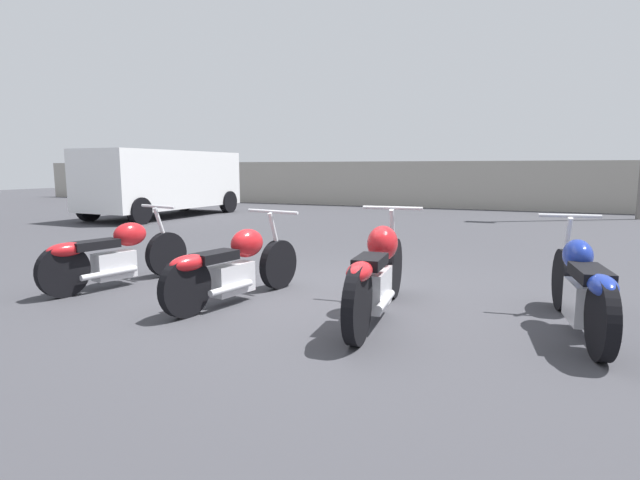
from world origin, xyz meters
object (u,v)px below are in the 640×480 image
(motorcycle_slot_0, at_px, (115,255))
(motorcycle_slot_2, at_px, (377,273))
(motorcycle_slot_1, at_px, (234,266))
(parked_van, at_px, (164,180))
(motorcycle_slot_3, at_px, (582,287))

(motorcycle_slot_0, bearing_deg, motorcycle_slot_2, 13.21)
(motorcycle_slot_1, bearing_deg, motorcycle_slot_2, 12.68)
(motorcycle_slot_0, bearing_deg, parked_van, 140.01)
(motorcycle_slot_1, relative_size, motorcycle_slot_2, 0.88)
(motorcycle_slot_3, xyz_separation_m, parked_van, (-10.52, 7.21, 0.68))
(motorcycle_slot_0, xyz_separation_m, parked_van, (-5.42, 7.44, 0.69))
(motorcycle_slot_1, height_order, motorcycle_slot_2, motorcycle_slot_2)
(motorcycle_slot_0, xyz_separation_m, motorcycle_slot_2, (3.33, -0.04, 0.05))
(motorcycle_slot_2, bearing_deg, motorcycle_slot_1, 176.87)
(motorcycle_slot_0, bearing_deg, motorcycle_slot_3, 16.50)
(motorcycle_slot_3, bearing_deg, motorcycle_slot_2, -178.88)
(motorcycle_slot_1, relative_size, motorcycle_slot_3, 0.98)
(motorcycle_slot_2, xyz_separation_m, motorcycle_slot_3, (1.77, 0.27, -0.03))
(motorcycle_slot_2, height_order, parked_van, parked_van)
(motorcycle_slot_2, bearing_deg, parked_van, 135.50)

